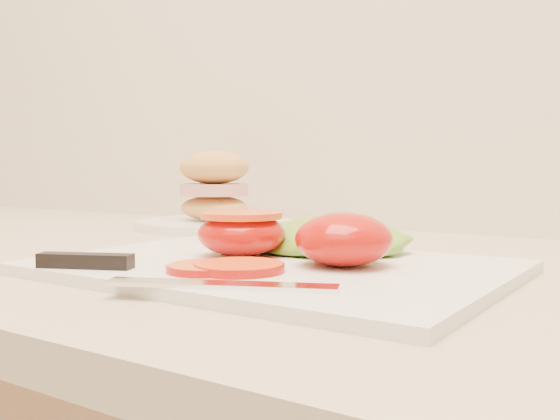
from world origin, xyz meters
The scene contains 9 objects.
cutting_board centered at (-0.43, 1.59, 0.94)m, with size 0.39×0.28×0.01m, color silver.
tomato_half_dome centered at (-0.36, 1.61, 0.96)m, with size 0.08×0.08×0.05m, color red.
tomato_half_cut centered at (-0.47, 1.61, 0.96)m, with size 0.08×0.08×0.04m.
tomato_slice_0 centered at (-0.42, 1.54, 0.94)m, with size 0.07×0.07×0.01m, color #FF5D20.
tomato_slice_1 centered at (-0.44, 1.52, 0.94)m, with size 0.06×0.06×0.01m, color #FF5D20.
lettuce_leaf_0 centered at (-0.44, 1.68, 0.95)m, with size 0.15×0.10×0.03m, color #7AC434.
lettuce_leaf_1 centered at (-0.39, 1.68, 0.95)m, with size 0.11×0.08×0.02m, color #7AC434.
knife centered at (-0.48, 1.48, 0.94)m, with size 0.26×0.09×0.01m.
sandwich_plate centered at (-0.73, 1.88, 0.97)m, with size 0.24×0.24×0.12m.
Camera 1 is at (-0.12, 1.15, 1.02)m, focal length 40.00 mm.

